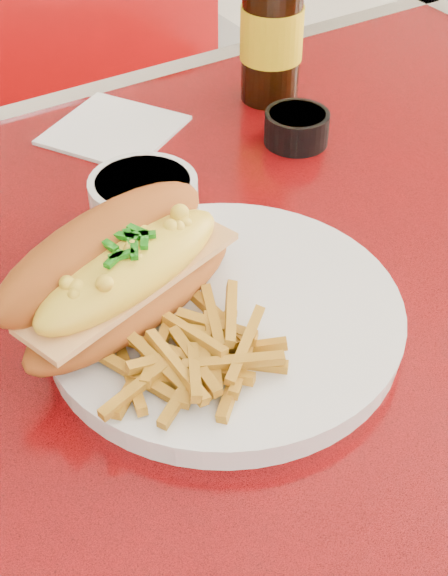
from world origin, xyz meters
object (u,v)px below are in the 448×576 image
mac_hoagie (121,272)px  dinner_plate (224,317)px  diner_table (212,448)px  fork (208,260)px  beer_bottle (273,10)px  gravy_ramekin (144,204)px  sauce_cup_right (297,126)px

mac_hoagie → dinner_plate: bearing=-48.5°
diner_table → dinner_plate: size_ratio=3.42×
fork → beer_bottle: 0.33m
dinner_plate → beer_bottle: bearing=50.3°
mac_hoagie → fork: bearing=-5.2°
dinner_plate → beer_bottle: 0.39m
gravy_ramekin → beer_bottle: 0.29m
diner_table → gravy_ramekin: size_ratio=11.49×
diner_table → dinner_plate: (0.01, -0.01, 0.17)m
dinner_plate → beer_bottle: beer_bottle is taller
sauce_cup_right → beer_bottle: (0.03, 0.10, 0.08)m
sauce_cup_right → gravy_ramekin: bearing=-165.3°
dinner_plate → mac_hoagie: mac_hoagie is taller
fork → beer_bottle: (0.22, 0.24, 0.08)m
mac_hoagie → sauce_cup_right: (0.28, 0.16, -0.04)m
mac_hoagie → sauce_cup_right: bearing=12.6°
sauce_cup_right → beer_bottle: bearing=71.3°
fork → beer_bottle: bearing=-70.8°
dinner_plate → mac_hoagie: (-0.06, 0.04, 0.05)m
mac_hoagie → diner_table: bearing=-40.6°
fork → sauce_cup_right: (0.19, 0.14, -0.00)m
sauce_cup_right → dinner_plate: bearing=-137.0°
sauce_cup_right → beer_bottle: beer_bottle is taller
diner_table → mac_hoagie: (-0.06, 0.03, 0.22)m
diner_table → sauce_cup_right: bearing=40.4°
dinner_plate → sauce_cup_right: bearing=43.0°
fork → sauce_cup_right: bearing=-81.1°
dinner_plate → sauce_cup_right: size_ratio=5.28×
dinner_plate → gravy_ramekin: (0.01, 0.14, 0.02)m
mac_hoagie → fork: size_ratio=1.54×
mac_hoagie → gravy_ramekin: mac_hoagie is taller
gravy_ramekin → beer_bottle: (0.24, 0.15, 0.07)m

